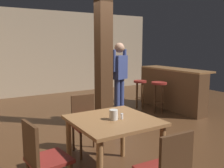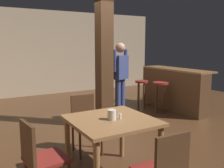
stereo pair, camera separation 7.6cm
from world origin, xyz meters
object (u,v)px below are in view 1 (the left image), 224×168
at_px(bar_stool_mid, 140,88).
at_px(bar_stool_near, 159,89).
at_px(standing_person, 119,77).
at_px(salt_shaker, 122,116).
at_px(dining_table, 113,128).
at_px(napkin_cup, 114,115).
at_px(chair_west, 42,157).
at_px(chair_north, 86,121).
at_px(bar_counter, 171,89).

bearing_deg(bar_stool_mid, bar_stool_near, -80.50).
xyz_separation_m(standing_person, bar_stool_near, (1.22, 0.09, -0.41)).
height_order(standing_person, bar_stool_near, standing_person).
distance_m(salt_shaker, standing_person, 2.34).
bearing_deg(dining_table, napkin_cup, -118.34).
bearing_deg(chair_west, chair_north, 43.92).
height_order(chair_west, salt_shaker, chair_west).
bearing_deg(bar_stool_mid, napkin_cup, -132.84).
relative_size(chair_north, bar_counter, 0.43).
height_order(salt_shaker, bar_counter, bar_counter).
distance_m(bar_counter, bar_stool_mid, 0.81).
relative_size(napkin_cup, salt_shaker, 1.70).
bearing_deg(dining_table, bar_counter, 34.50).
height_order(chair_north, salt_shaker, chair_north).
relative_size(salt_shaker, bar_stool_mid, 0.10).
xyz_separation_m(dining_table, salt_shaker, (0.08, -0.06, 0.16)).
xyz_separation_m(dining_table, standing_person, (1.32, 1.91, 0.36)).
bearing_deg(chair_west, dining_table, 2.35).
bearing_deg(salt_shaker, chair_west, 178.44).
bearing_deg(bar_stool_near, dining_table, -141.89).
bearing_deg(napkin_cup, chair_north, 87.44).
relative_size(standing_person, bar_stool_near, 2.22).
bearing_deg(chair_west, standing_person, 40.99).
height_order(standing_person, bar_stool_mid, standing_person).
distance_m(chair_north, napkin_cup, 0.95).
bearing_deg(napkin_cup, standing_person, 55.33).
distance_m(chair_north, standing_person, 1.73).
xyz_separation_m(chair_north, bar_counter, (3.05, 1.24, 0.04)).
relative_size(chair_west, salt_shaker, 12.06).
bearing_deg(standing_person, bar_stool_near, 4.18).
xyz_separation_m(chair_west, bar_counter, (3.99, 2.15, 0.04)).
distance_m(chair_west, napkin_cup, 0.96).
relative_size(salt_shaker, bar_counter, 0.04).
distance_m(chair_north, bar_stool_mid, 2.98).
height_order(chair_north, bar_stool_mid, chair_north).
xyz_separation_m(bar_counter, bar_stool_mid, (-0.63, 0.51, 0.01)).
height_order(dining_table, bar_stool_near, bar_stool_near).
bearing_deg(chair_north, napkin_cup, -92.56).
relative_size(bar_counter, bar_stool_near, 2.66).
relative_size(dining_table, bar_stool_mid, 1.35).
bearing_deg(salt_shaker, bar_stool_near, 39.93).
distance_m(chair_west, bar_stool_near, 4.01).
distance_m(dining_table, bar_stool_near, 3.23).
relative_size(chair_north, bar_stool_near, 1.15).
xyz_separation_m(chair_north, chair_west, (-0.94, -0.90, 0.00)).
height_order(dining_table, chair_west, chair_west).
xyz_separation_m(standing_person, bar_stool_mid, (1.12, 0.71, -0.45)).
bearing_deg(dining_table, chair_west, -177.65).
distance_m(standing_person, bar_stool_mid, 1.40).
relative_size(dining_table, salt_shaker, 13.54).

